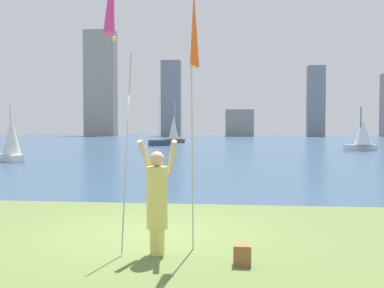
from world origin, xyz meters
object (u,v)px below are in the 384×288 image
Objects in this scene: kite_flag_left at (112,2)px; kite_flag_right at (194,35)px; person at (157,198)px; bag at (242,255)px; sailboat_6 at (363,134)px; sailboat_1 at (159,142)px; sailboat_4 at (11,141)px; sailboat_3 at (174,130)px.

kite_flag_right is at bearing 44.44° from kite_flag_left.
person reaches higher than bag.
sailboat_1 is at bearing 155.81° from sailboat_6.
sailboat_1 is at bearing 101.93° from bag.
kite_flag_right is at bearing 131.10° from bag.
person is 2.70m from kite_flag_right.
sailboat_4 is (-4.41, -23.33, 0.83)m from sailboat_1.
bag is 21.99m from sailboat_4.
kite_flag_left is at bearing -82.58° from sailboat_3.
sailboat_1 reaches higher than sailboat_3.
bag is at bearing 4.35° from kite_flag_left.
kite_flag_left is 1.18× the size of sailboat_6.
sailboat_4 is at bearing 126.50° from bag.
sailboat_6 is at bearing 71.89° from bag.
person is 0.47× the size of sailboat_6.
kite_flag_right is 40.98m from sailboat_1.
sailboat_4 is (-11.75, 17.24, 0.33)m from person.
kite_flag_right is 1.25× the size of sailboat_4.
sailboat_3 is at bearing 81.31° from person.
sailboat_4 is 0.89× the size of sailboat_6.
bag is at bearing -48.90° from kite_flag_right.
kite_flag_left is at bearing -57.77° from sailboat_4.
person is 41.23m from sailboat_1.
kite_flag_right is 49.87m from sailboat_3.
kite_flag_left is 1.06× the size of kite_flag_right.
sailboat_1 reaches higher than person.
person is 0.53× the size of sailboat_4.
sailboat_1 reaches higher than bag.
sailboat_4 is (-13.07, 17.66, 1.06)m from bag.
sailboat_1 is at bearing 99.41° from kite_flag_left.
person is at bearing -55.71° from sailboat_4.
bag is 34.06m from sailboat_6.
kite_flag_left is 21.20m from sailboat_4.
kite_flag_left is 15.37× the size of bag.
kite_flag_left is (-0.53, -0.57, 2.87)m from person.
kite_flag_right is 1.11× the size of sailboat_6.
kite_flag_left is 4.05m from bag.
person is at bearing 46.86° from kite_flag_left.
sailboat_3 is 32.84m from sailboat_4.
person is 0.31× the size of sailboat_1.
sailboat_6 reaches higher than bag.
kite_flag_right is at bearing -81.22° from sailboat_3.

